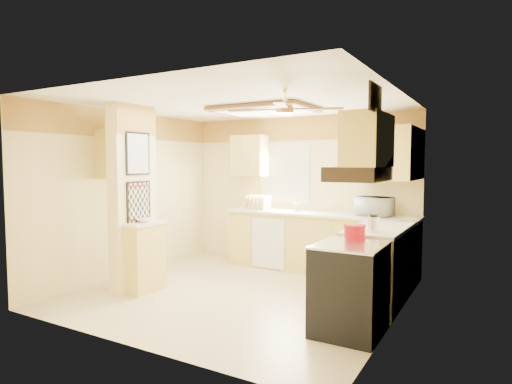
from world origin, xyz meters
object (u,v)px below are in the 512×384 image
Objects in this scene: microwave at (375,206)px; dutch_oven at (355,232)px; bowl at (145,220)px; stove at (350,288)px; kettle at (374,224)px.

microwave reaches higher than dutch_oven.
stove is at bearing -0.15° from bowl.
microwave is at bearing 98.10° from stove.
bowl is at bearing 49.85° from microwave.
kettle is (0.05, 0.69, 0.57)m from stove.
dutch_oven is (-0.04, 0.26, 0.54)m from stove.
stove is 0.60m from dutch_oven.
stove is 2.30m from microwave.
microwave is at bearing 41.13° from bowl.
bowl is at bearing -174.85° from dutch_oven.
microwave is 2.12× the size of dutch_oven.
dutch_oven is at bearing -101.50° from kettle.
bowl is 0.86× the size of dutch_oven.
kettle is at bearing 13.51° from bowl.
kettle reaches higher than dutch_oven.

